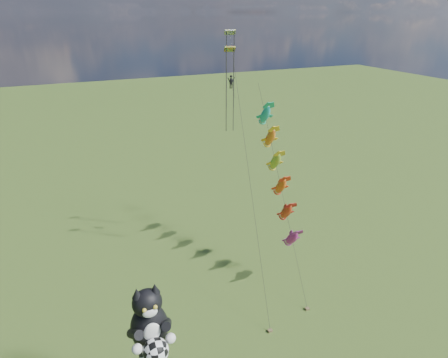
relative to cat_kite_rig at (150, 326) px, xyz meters
name	(u,v)px	position (x,y,z in m)	size (l,w,h in m)	color
cat_kite_rig	(150,326)	(0.00, 0.00, 0.00)	(2.79, 4.27, 12.43)	brown
fish_windsock_rig	(278,174)	(17.35, 14.30, 1.41)	(2.57, 15.84, 19.44)	brown
parafoil_rig	(232,79)	(13.93, 19.01, 10.92)	(4.12, 17.33, 25.22)	brown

